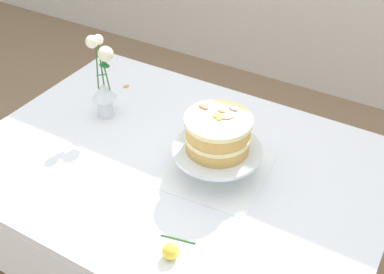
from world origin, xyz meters
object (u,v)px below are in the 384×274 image
Objects in this scene: dining_table at (173,185)px; cake_stand at (217,152)px; layer_cake at (218,133)px; flower_vase at (103,84)px; fallen_rose at (171,251)px.

cake_stand is (0.14, 0.05, 0.18)m from dining_table.
dining_table is at bearing -161.67° from layer_cake.
dining_table is 0.45m from flower_vase.
layer_cake reaches higher than fallen_rose.
flower_vase is at bearing 162.24° from dining_table.
cake_stand is 0.52m from flower_vase.
layer_cake is at bearing -7.89° from flower_vase.
fallen_rose reaches higher than dining_table.
layer_cake is at bearing 18.33° from dining_table.
flower_vase is (-0.51, 0.07, 0.06)m from cake_stand.
dining_table is 0.23m from cake_stand.
cake_stand reaches higher than dining_table.
layer_cake reaches higher than cake_stand.
fallen_rose is (0.06, -0.37, -0.06)m from cake_stand.
cake_stand is 0.38m from fallen_rose.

